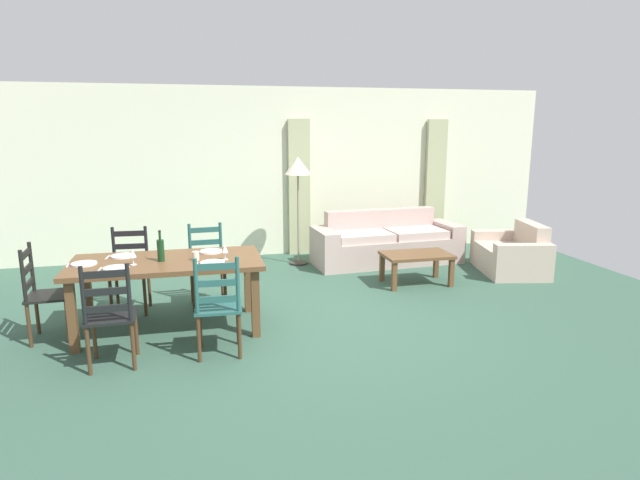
% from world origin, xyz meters
% --- Properties ---
extents(ground_plane, '(9.60, 9.60, 0.02)m').
position_xyz_m(ground_plane, '(0.00, 0.00, -0.01)').
color(ground_plane, '#335443').
extents(wall_far, '(9.60, 0.16, 2.70)m').
position_xyz_m(wall_far, '(0.00, 3.30, 1.35)').
color(wall_far, silver).
rests_on(wall_far, ground_plane).
extents(curtain_panel_left, '(0.35, 0.08, 2.20)m').
position_xyz_m(curtain_panel_left, '(0.52, 3.16, 1.10)').
color(curtain_panel_left, '#ADB385').
rests_on(curtain_panel_left, ground_plane).
extents(curtain_panel_right, '(0.35, 0.08, 2.20)m').
position_xyz_m(curtain_panel_right, '(2.92, 3.16, 1.10)').
color(curtain_panel_right, '#ADB385').
rests_on(curtain_panel_right, ground_plane).
extents(dining_table, '(1.90, 0.96, 0.75)m').
position_xyz_m(dining_table, '(-1.45, 0.12, 0.66)').
color(dining_table, brown).
rests_on(dining_table, ground_plane).
extents(dining_chair_near_left, '(0.43, 0.41, 0.96)m').
position_xyz_m(dining_chair_near_left, '(-1.90, -0.67, 0.48)').
color(dining_chair_near_left, black).
rests_on(dining_chair_near_left, ground_plane).
extents(dining_chair_near_right, '(0.44, 0.42, 0.96)m').
position_xyz_m(dining_chair_near_right, '(-0.98, -0.63, 0.48)').
color(dining_chair_near_right, '#255651').
rests_on(dining_chair_near_right, ground_plane).
extents(dining_chair_far_left, '(0.44, 0.43, 0.96)m').
position_xyz_m(dining_chair_far_left, '(-1.90, 0.85, 0.48)').
color(dining_chair_far_left, black).
rests_on(dining_chair_far_left, ground_plane).
extents(dining_chair_far_right, '(0.44, 0.42, 0.96)m').
position_xyz_m(dining_chair_far_right, '(-1.04, 0.88, 0.48)').
color(dining_chair_far_right, '#23534E').
rests_on(dining_chair_far_right, ground_plane).
extents(dining_chair_head_west, '(0.42, 0.44, 0.96)m').
position_xyz_m(dining_chair_head_west, '(-2.63, 0.15, 0.48)').
color(dining_chair_head_west, black).
rests_on(dining_chair_head_west, ground_plane).
extents(dinner_plate_near_left, '(0.24, 0.24, 0.02)m').
position_xyz_m(dinner_plate_near_left, '(-1.90, -0.13, 0.76)').
color(dinner_plate_near_left, white).
rests_on(dinner_plate_near_left, dining_table).
extents(fork_near_left, '(0.03, 0.17, 0.01)m').
position_xyz_m(fork_near_left, '(-2.05, -0.13, 0.75)').
color(fork_near_left, silver).
rests_on(fork_near_left, dining_table).
extents(dinner_plate_near_right, '(0.24, 0.24, 0.02)m').
position_xyz_m(dinner_plate_near_right, '(-1.00, -0.13, 0.76)').
color(dinner_plate_near_right, white).
rests_on(dinner_plate_near_right, dining_table).
extents(fork_near_right, '(0.02, 0.17, 0.01)m').
position_xyz_m(fork_near_right, '(-1.15, -0.13, 0.75)').
color(fork_near_right, silver).
rests_on(fork_near_right, dining_table).
extents(dinner_plate_far_left, '(0.24, 0.24, 0.02)m').
position_xyz_m(dinner_plate_far_left, '(-1.90, 0.37, 0.76)').
color(dinner_plate_far_left, white).
rests_on(dinner_plate_far_left, dining_table).
extents(fork_far_left, '(0.03, 0.17, 0.01)m').
position_xyz_m(fork_far_left, '(-2.05, 0.37, 0.75)').
color(fork_far_left, silver).
rests_on(fork_far_left, dining_table).
extents(dinner_plate_far_right, '(0.24, 0.24, 0.02)m').
position_xyz_m(dinner_plate_far_right, '(-1.00, 0.37, 0.76)').
color(dinner_plate_far_right, white).
rests_on(dinner_plate_far_right, dining_table).
extents(fork_far_right, '(0.03, 0.17, 0.01)m').
position_xyz_m(fork_far_right, '(-1.15, 0.37, 0.75)').
color(fork_far_right, silver).
rests_on(fork_far_right, dining_table).
extents(dinner_plate_head_west, '(0.24, 0.24, 0.02)m').
position_xyz_m(dinner_plate_head_west, '(-2.23, 0.12, 0.76)').
color(dinner_plate_head_west, white).
rests_on(dinner_plate_head_west, dining_table).
extents(fork_head_west, '(0.03, 0.17, 0.01)m').
position_xyz_m(fork_head_west, '(-2.38, 0.12, 0.75)').
color(fork_head_west, silver).
rests_on(fork_head_west, dining_table).
extents(wine_bottle, '(0.07, 0.07, 0.32)m').
position_xyz_m(wine_bottle, '(-1.50, 0.09, 0.87)').
color(wine_bottle, '#143819').
rests_on(wine_bottle, dining_table).
extents(wine_glass_near_left, '(0.06, 0.06, 0.16)m').
position_xyz_m(wine_glass_near_left, '(-1.75, -0.00, 0.86)').
color(wine_glass_near_left, white).
rests_on(wine_glass_near_left, dining_table).
extents(wine_glass_near_right, '(0.06, 0.06, 0.16)m').
position_xyz_m(wine_glass_near_right, '(-0.87, -0.00, 0.86)').
color(wine_glass_near_right, white).
rests_on(wine_glass_near_right, dining_table).
extents(coffee_cup_primary, '(0.07, 0.07, 0.09)m').
position_xyz_m(coffee_cup_primary, '(-1.16, 0.06, 0.80)').
color(coffee_cup_primary, beige).
rests_on(coffee_cup_primary, dining_table).
extents(couch, '(2.33, 0.95, 0.80)m').
position_xyz_m(couch, '(1.72, 2.30, 0.29)').
color(couch, '#B89E95').
rests_on(couch, ground_plane).
extents(coffee_table, '(0.90, 0.56, 0.42)m').
position_xyz_m(coffee_table, '(1.71, 1.08, 0.36)').
color(coffee_table, brown).
rests_on(coffee_table, ground_plane).
extents(armchair_upholstered, '(1.02, 1.30, 0.72)m').
position_xyz_m(armchair_upholstered, '(3.34, 1.32, 0.25)').
color(armchair_upholstered, '#C7B09D').
rests_on(armchair_upholstered, ground_plane).
extents(standing_lamp, '(0.40, 0.40, 1.64)m').
position_xyz_m(standing_lamp, '(0.37, 2.48, 1.41)').
color(standing_lamp, '#332D28').
rests_on(standing_lamp, ground_plane).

